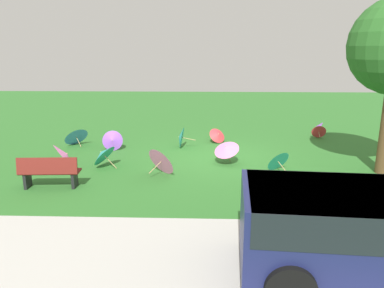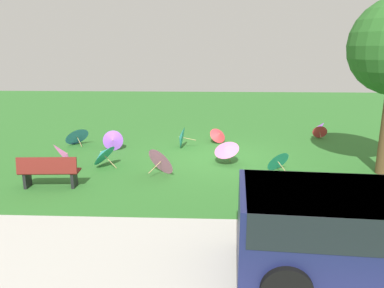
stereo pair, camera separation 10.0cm
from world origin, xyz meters
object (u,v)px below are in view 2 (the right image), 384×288
at_px(parasol_purple_2, 113,140).
at_px(parasol_red_2, 320,131).
at_px(park_bench, 49,171).
at_px(parasol_purple_0, 318,127).
at_px(parasol_pink_2, 226,148).
at_px(parasol_red_5, 218,135).
at_px(van_dark, 373,230).
at_px(parasol_pink_1, 65,155).
at_px(parasol_teal_0, 103,154).
at_px(parasol_blue_1, 76,135).
at_px(parasol_teal_3, 277,160).
at_px(parasol_pink_0, 163,160).
at_px(parasol_teal_1, 181,137).

distance_m(parasol_purple_2, parasol_red_2, 8.59).
height_order(park_bench, parasol_purple_0, park_bench).
distance_m(parasol_pink_2, parasol_red_5, 2.84).
relative_size(park_bench, parasol_purple_2, 2.05).
height_order(van_dark, parasol_pink_1, van_dark).
bearing_deg(parasol_pink_2, parasol_purple_2, -20.29).
distance_m(parasol_teal_0, parasol_blue_1, 3.20).
relative_size(van_dark, parasol_teal_3, 5.18).
distance_m(van_dark, parasol_red_2, 10.31).
distance_m(parasol_teal_0, parasol_pink_0, 2.11).
distance_m(van_dark, parasol_teal_3, 5.62).
relative_size(parasol_purple_0, parasol_pink_0, 0.63).
bearing_deg(parasol_teal_1, parasol_red_2, -162.69).
xyz_separation_m(parasol_teal_0, parasol_pink_0, (-2.00, 0.65, 0.02)).
height_order(parasol_blue_1, parasol_red_5, parasol_blue_1).
xyz_separation_m(parasol_purple_0, parasol_blue_1, (10.07, 2.48, 0.11)).
bearing_deg(parasol_pink_2, parasol_red_5, -86.40).
bearing_deg(van_dark, parasol_pink_0, -52.10).
height_order(van_dark, parasol_purple_2, van_dark).
relative_size(van_dark, parasol_purple_0, 6.80).
height_order(parasol_purple_2, parasol_red_5, parasol_purple_2).
bearing_deg(parasol_purple_0, park_bench, 37.23).
bearing_deg(parasol_purple_2, parasol_purple_0, -159.74).
relative_size(van_dark, parasol_teal_0, 4.64).
bearing_deg(parasol_red_2, parasol_blue_1, 9.41).
xyz_separation_m(parasol_red_2, parasol_red_5, (4.31, 0.99, 0.03)).
bearing_deg(van_dark, parasol_teal_3, -84.82).
bearing_deg(parasol_teal_3, park_bench, 14.51).
xyz_separation_m(park_bench, parasol_teal_0, (-0.95, -1.88, -0.03)).
xyz_separation_m(park_bench, parasol_red_2, (-9.05, -6.18, -0.17)).
distance_m(parasol_teal_0, parasol_pink_1, 1.17).
height_order(parasol_pink_2, parasol_teal_3, parasol_pink_2).
bearing_deg(park_bench, van_dark, 150.70).
relative_size(park_bench, parasol_teal_0, 1.60).
bearing_deg(parasol_blue_1, parasol_teal_1, 177.78).
height_order(park_bench, parasol_purple_2, park_bench).
distance_m(parasol_purple_0, parasol_red_2, 0.86).
relative_size(van_dark, parasol_red_2, 7.41).
height_order(parasol_pink_2, parasol_red_5, parasol_pink_2).
xyz_separation_m(van_dark, parasol_teal_3, (0.51, -5.57, -0.55)).
bearing_deg(parasol_blue_1, parasol_pink_0, 138.92).
bearing_deg(parasol_red_2, parasol_teal_0, 27.93).
xyz_separation_m(park_bench, parasol_blue_1, (0.83, -4.54, -0.07)).
bearing_deg(parasol_purple_0, parasol_purple_2, 20.26).
xyz_separation_m(parasol_blue_1, parasol_pink_1, (-0.63, 2.81, 0.04)).
height_order(parasol_purple_0, parasol_purple_2, parasol_purple_2).
bearing_deg(parasol_pink_1, parasol_red_5, -145.06).
bearing_deg(parasol_purple_2, parasol_red_2, -164.59).
xyz_separation_m(parasol_pink_1, parasol_red_2, (-9.26, -4.44, -0.14)).
height_order(van_dark, parasol_pink_0, van_dark).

